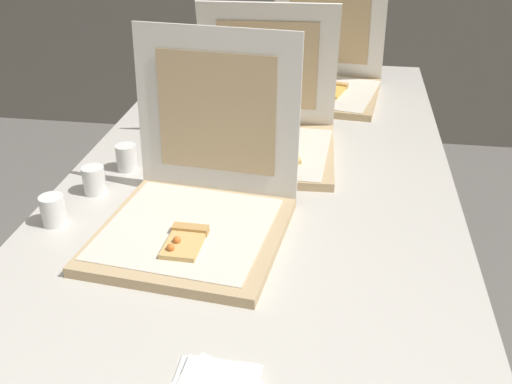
{
  "coord_description": "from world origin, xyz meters",
  "views": [
    {
      "loc": [
        0.19,
        -0.71,
        1.42
      ],
      "look_at": [
        0.02,
        0.41,
        0.8
      ],
      "focal_mm": 41.94,
      "sensor_mm": 36.0,
      "label": 1
    }
  ],
  "objects_px": {
    "pizza_box_front": "(196,206)",
    "pizza_box_middle": "(265,133)",
    "cup_white_mid": "(127,157)",
    "cup_white_near_center": "(94,180)",
    "pizza_box_back": "(323,79)",
    "cup_white_near_left": "(53,210)",
    "table": "(257,199)"
  },
  "relations": [
    {
      "from": "table",
      "to": "cup_white_near_center",
      "type": "bearing_deg",
      "value": -164.26
    },
    {
      "from": "pizza_box_front",
      "to": "pizza_box_middle",
      "type": "distance_m",
      "value": 0.42
    },
    {
      "from": "table",
      "to": "pizza_box_middle",
      "type": "relative_size",
      "value": 5.31
    },
    {
      "from": "pizza_box_back",
      "to": "cup_white_near_center",
      "type": "xyz_separation_m",
      "value": [
        -0.5,
        -0.78,
        -0.02
      ]
    },
    {
      "from": "table",
      "to": "cup_white_near_left",
      "type": "distance_m",
      "value": 0.48
    },
    {
      "from": "pizza_box_front",
      "to": "pizza_box_middle",
      "type": "bearing_deg",
      "value": 83.77
    },
    {
      "from": "table",
      "to": "cup_white_mid",
      "type": "bearing_deg",
      "value": 175.66
    },
    {
      "from": "pizza_box_front",
      "to": "pizza_box_back",
      "type": "distance_m",
      "value": 0.92
    },
    {
      "from": "pizza_box_back",
      "to": "cup_white_near_center",
      "type": "relative_size",
      "value": 6.23
    },
    {
      "from": "cup_white_mid",
      "to": "cup_white_near_center",
      "type": "height_order",
      "value": "same"
    },
    {
      "from": "cup_white_mid",
      "to": "pizza_box_middle",
      "type": "bearing_deg",
      "value": 25.39
    },
    {
      "from": "table",
      "to": "cup_white_near_center",
      "type": "relative_size",
      "value": 31.38
    },
    {
      "from": "pizza_box_middle",
      "to": "cup_white_near_center",
      "type": "distance_m",
      "value": 0.47
    },
    {
      "from": "pizza_box_front",
      "to": "table",
      "type": "bearing_deg",
      "value": 73.22
    },
    {
      "from": "cup_white_near_center",
      "to": "pizza_box_back",
      "type": "bearing_deg",
      "value": 57.45
    },
    {
      "from": "cup_white_near_left",
      "to": "cup_white_mid",
      "type": "bearing_deg",
      "value": 76.46
    },
    {
      "from": "pizza_box_middle",
      "to": "pizza_box_back",
      "type": "xyz_separation_m",
      "value": [
        0.13,
        0.49,
        -0.0
      ]
    },
    {
      "from": "pizza_box_front",
      "to": "pizza_box_middle",
      "type": "xyz_separation_m",
      "value": [
        0.09,
        0.41,
        -0.0
      ]
    },
    {
      "from": "table",
      "to": "pizza_box_middle",
      "type": "bearing_deg",
      "value": 91.94
    },
    {
      "from": "pizza_box_middle",
      "to": "cup_white_near_left",
      "type": "xyz_separation_m",
      "value": [
        -0.4,
        -0.43,
        -0.02
      ]
    },
    {
      "from": "cup_white_near_center",
      "to": "table",
      "type": "bearing_deg",
      "value": 15.74
    },
    {
      "from": "table",
      "to": "pizza_box_back",
      "type": "height_order",
      "value": "pizza_box_back"
    },
    {
      "from": "table",
      "to": "cup_white_mid",
      "type": "height_order",
      "value": "cup_white_mid"
    },
    {
      "from": "table",
      "to": "cup_white_near_center",
      "type": "height_order",
      "value": "cup_white_near_center"
    },
    {
      "from": "pizza_box_back",
      "to": "pizza_box_front",
      "type": "bearing_deg",
      "value": -97.49
    },
    {
      "from": "cup_white_near_center",
      "to": "pizza_box_front",
      "type": "bearing_deg",
      "value": -23.71
    },
    {
      "from": "table",
      "to": "pizza_box_front",
      "type": "distance_m",
      "value": 0.27
    },
    {
      "from": "table",
      "to": "pizza_box_back",
      "type": "bearing_deg",
      "value": 79.63
    },
    {
      "from": "cup_white_mid",
      "to": "cup_white_near_left",
      "type": "bearing_deg",
      "value": -103.54
    },
    {
      "from": "pizza_box_front",
      "to": "pizza_box_middle",
      "type": "relative_size",
      "value": 1.1
    },
    {
      "from": "pizza_box_middle",
      "to": "cup_white_mid",
      "type": "relative_size",
      "value": 5.91
    },
    {
      "from": "pizza_box_middle",
      "to": "cup_white_near_center",
      "type": "height_order",
      "value": "pizza_box_middle"
    }
  ]
}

